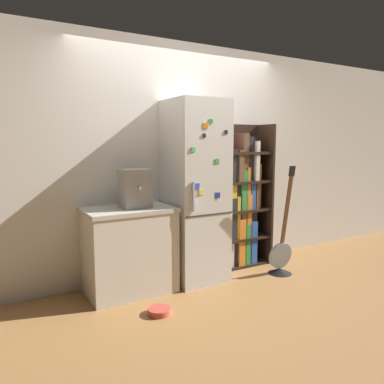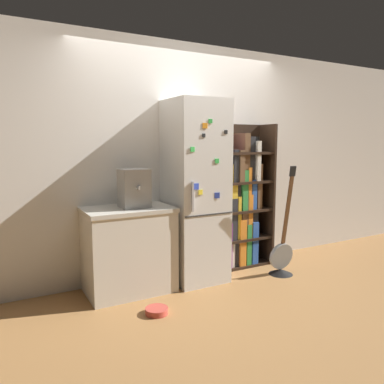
# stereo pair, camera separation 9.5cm
# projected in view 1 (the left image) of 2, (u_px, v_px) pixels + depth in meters

# --- Properties ---
(ground_plane) EXTENTS (16.00, 16.00, 0.00)m
(ground_plane) POSITION_uv_depth(u_px,v_px,m) (202.00, 283.00, 4.03)
(ground_plane) COLOR #A87542
(wall_back) EXTENTS (8.00, 0.05, 2.60)m
(wall_back) POSITION_uv_depth(u_px,v_px,m) (181.00, 160.00, 4.26)
(wall_back) COLOR white
(wall_back) RESTS_ON ground_plane
(refrigerator) EXTENTS (0.57, 0.62, 1.95)m
(refrigerator) POSITION_uv_depth(u_px,v_px,m) (195.00, 192.00, 4.03)
(refrigerator) COLOR white
(refrigerator) RESTS_ON ground_plane
(bookshelf) EXTENTS (0.71, 0.34, 1.72)m
(bookshelf) POSITION_uv_depth(u_px,v_px,m) (238.00, 202.00, 4.53)
(bookshelf) COLOR black
(bookshelf) RESTS_ON ground_plane
(kitchen_counter) EXTENTS (0.87, 0.58, 0.86)m
(kitchen_counter) POSITION_uv_depth(u_px,v_px,m) (129.00, 250.00, 3.74)
(kitchen_counter) COLOR silver
(kitchen_counter) RESTS_ON ground_plane
(espresso_machine) EXTENTS (0.27, 0.31, 0.38)m
(espresso_machine) POSITION_uv_depth(u_px,v_px,m) (135.00, 188.00, 3.67)
(espresso_machine) COLOR #A5A39E
(espresso_machine) RESTS_ON kitchen_counter
(guitar) EXTENTS (0.30, 0.29, 1.25)m
(guitar) POSITION_uv_depth(u_px,v_px,m) (281.00, 258.00, 4.29)
(guitar) COLOR black
(guitar) RESTS_ON ground_plane
(pet_bowl) EXTENTS (0.21, 0.21, 0.05)m
(pet_bowl) POSITION_uv_depth(u_px,v_px,m) (159.00, 311.00, 3.29)
(pet_bowl) COLOR #D84C3F
(pet_bowl) RESTS_ON ground_plane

